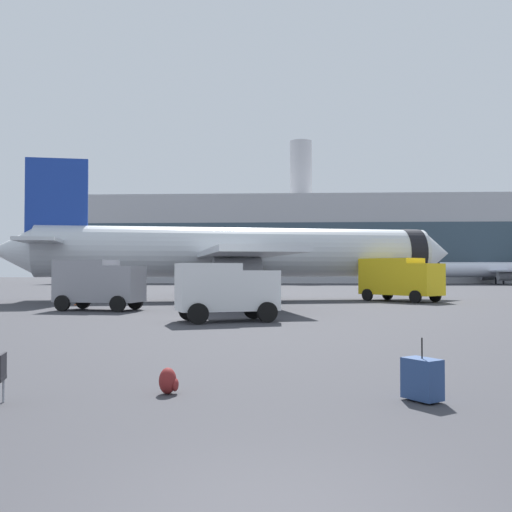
{
  "coord_description": "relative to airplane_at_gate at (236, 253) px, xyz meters",
  "views": [
    {
      "loc": [
        0.08,
        -5.31,
        2.26
      ],
      "look_at": [
        -1.4,
        23.72,
        3.0
      ],
      "focal_mm": 41.03,
      "sensor_mm": 36.0,
      "label": 1
    }
  ],
  "objects": [
    {
      "name": "airplane_at_gate",
      "position": [
        0.0,
        0.0,
        0.0
      ],
      "size": [
        35.47,
        32.26,
        10.5
      ],
      "color": "silver",
      "rests_on": "ground"
    },
    {
      "name": "airplane_taxiing",
      "position": [
        38.84,
        56.16,
        -1.21
      ],
      "size": [
        23.91,
        21.53,
        7.03
      ],
      "color": "silver",
      "rests_on": "ground"
    },
    {
      "name": "service_truck",
      "position": [
        -6.91,
        -11.81,
        -2.05
      ],
      "size": [
        5.1,
        3.2,
        2.9
      ],
      "color": "gray",
      "rests_on": "ground"
    },
    {
      "name": "fuel_truck",
      "position": [
        12.24,
        -1.01,
        -1.88
      ],
      "size": [
        5.88,
        5.99,
        3.2
      ],
      "color": "yellow",
      "rests_on": "ground"
    },
    {
      "name": "cargo_van",
      "position": [
        1.12,
        -18.8,
        -2.21
      ],
      "size": [
        4.82,
        3.56,
        2.6
      ],
      "color": "white",
      "rests_on": "ground"
    },
    {
      "name": "safety_cone_near",
      "position": [
        -11.81,
        6.56,
        -3.33
      ],
      "size": [
        0.44,
        0.44,
        0.66
      ],
      "color": "#F2590C",
      "rests_on": "ground"
    },
    {
      "name": "safety_cone_mid",
      "position": [
        -9.91,
        -6.72,
        -3.35
      ],
      "size": [
        0.44,
        0.44,
        0.63
      ],
      "color": "#F2590C",
      "rests_on": "ground"
    },
    {
      "name": "rolling_suitcase",
      "position": [
        6.15,
        -34.51,
        -3.27
      ],
      "size": [
        0.7,
        0.75,
        1.1
      ],
      "color": "navy",
      "rests_on": "ground"
    },
    {
      "name": "traveller_backpack",
      "position": [
        1.64,
        -34.12,
        -3.42
      ],
      "size": [
        0.36,
        0.4,
        0.48
      ],
      "color": "maroon",
      "rests_on": "ground"
    },
    {
      "name": "terminal_building",
      "position": [
        13.23,
        72.52,
        4.62
      ],
      "size": [
        100.16,
        23.05,
        28.38
      ],
      "color": "#B2B2B7",
      "rests_on": "ground"
    }
  ]
}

